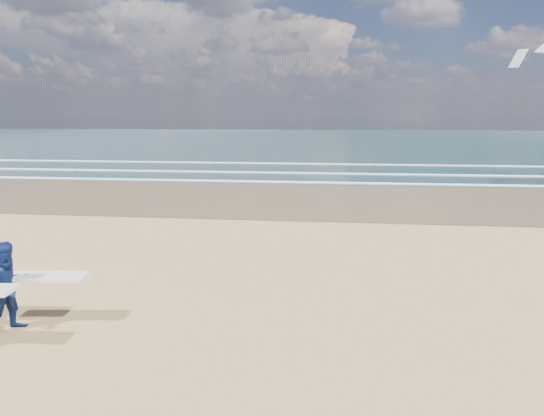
# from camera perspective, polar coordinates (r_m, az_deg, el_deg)

# --- Properties ---
(ocean) EXTENTS (220.00, 100.00, 0.02)m
(ocean) POSITION_cam_1_polar(r_m,az_deg,el_deg) (79.84, 17.08, 7.58)
(ocean) COLOR #183335
(ocean) RESTS_ON ground
(foam_breakers) EXTENTS (220.00, 11.70, 0.05)m
(foam_breakers) POSITION_cam_1_polar(r_m,az_deg,el_deg) (37.57, 28.81, 3.41)
(foam_breakers) COLOR white
(foam_breakers) RESTS_ON ground
(surfer_far) EXTENTS (2.24, 1.27, 1.78)m
(surfer_far) POSITION_cam_1_polar(r_m,az_deg,el_deg) (10.67, -28.31, -8.08)
(surfer_far) COLOR #0E1E51
(surfer_far) RESTS_ON ground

